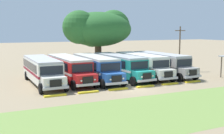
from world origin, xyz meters
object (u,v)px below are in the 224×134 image
Objects in this scene: parked_bus_slot_3 at (119,65)px; parked_bus_slot_5 at (161,63)px; parked_bus_slot_0 at (42,69)px; parked_bus_slot_2 at (95,67)px; parked_bus_slot_1 at (69,68)px; utility_pole at (180,47)px; broad_shade_tree at (98,29)px; parked_bus_slot_4 at (141,64)px.

parked_bus_slot_5 is (6.05, -0.24, 0.00)m from parked_bus_slot_3.
parked_bus_slot_2 is (6.12, -0.30, 0.00)m from parked_bus_slot_0.
parked_bus_slot_2 is 0.99× the size of parked_bus_slot_5.
utility_pole is (17.22, 1.77, 1.84)m from parked_bus_slot_1.
parked_bus_slot_5 is (9.25, -0.18, 0.00)m from parked_bus_slot_2.
utility_pole is (14.18, 2.33, 1.84)m from parked_bus_slot_2.
parked_bus_slot_5 is (12.30, -0.74, 0.00)m from parked_bus_slot_1.
parked_bus_slot_1 and parked_bus_slot_3 have the same top height.
utility_pole is at bearing 114.32° from parked_bus_slot_5.
parked_bus_slot_3 is at bearing -95.63° from broad_shade_tree.
parked_bus_slot_2 is 0.99× the size of parked_bus_slot_3.
parked_bus_slot_0 and parked_bus_slot_4 have the same top height.
parked_bus_slot_0 is at bearing -95.25° from parked_bus_slot_3.
parked_bus_slot_4 is (9.34, -0.52, 0.00)m from parked_bus_slot_1.
parked_bus_slot_1 is (3.07, 0.26, 0.00)m from parked_bus_slot_0.
parked_bus_slot_4 is at bearing -96.83° from parked_bus_slot_5.
parked_bus_slot_5 is 1.71× the size of utility_pole.
parked_bus_slot_0 is 0.99× the size of parked_bus_slot_3.
broad_shade_tree is 12.51m from utility_pole.
parked_bus_slot_3 is (3.21, 0.06, 0.00)m from parked_bus_slot_2.
parked_bus_slot_3 is 3.09m from parked_bus_slot_4.
parked_bus_slot_3 is 1.72× the size of utility_pole.
utility_pole is at bearing -34.71° from broad_shade_tree.
parked_bus_slot_1 is 1.71× the size of utility_pole.
parked_bus_slot_1 is at bearing -98.36° from parked_bus_slot_3.
utility_pole is (10.06, -6.97, -2.59)m from broad_shade_tree.
parked_bus_slot_0 is 20.48m from utility_pole.
parked_bus_slot_5 is (2.96, -0.21, 0.00)m from parked_bus_slot_4.
parked_bus_slot_2 is at bearing 77.30° from parked_bus_slot_1.
parked_bus_slot_4 and parked_bus_slot_5 have the same top height.
utility_pole reaches higher than parked_bus_slot_1.
utility_pole is at bearing 106.17° from parked_bus_slot_4.
utility_pole is (7.88, 2.30, 1.84)m from parked_bus_slot_4.
parked_bus_slot_2 is 3.21m from parked_bus_slot_3.
parked_bus_slot_2 is 1.70× the size of utility_pole.
parked_bus_slot_5 is at bearing -152.99° from utility_pole.
parked_bus_slot_2 is at bearing -93.77° from parked_bus_slot_5.
utility_pole reaches higher than parked_bus_slot_5.
parked_bus_slot_1 is 0.94× the size of broad_shade_tree.
parked_bus_slot_3 is at bearing 91.08° from parked_bus_slot_2.
parked_bus_slot_3 is 1.01× the size of parked_bus_slot_4.
parked_bus_slot_0 is 3.08m from parked_bus_slot_1.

